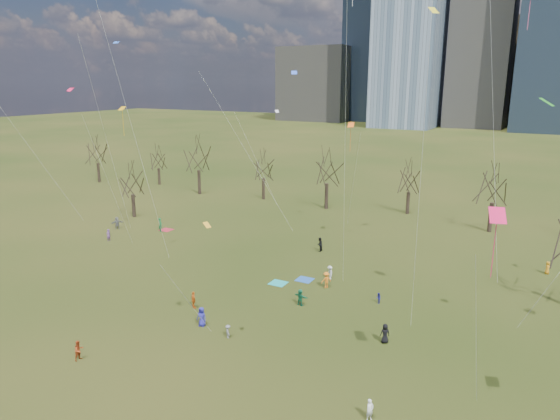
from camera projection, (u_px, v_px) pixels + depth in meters
The scene contains 22 objects.
ground at pixel (210, 324), 41.09m from camera, with size 500.00×500.00×0.00m, color black.
downtown_skyline at pixel (499, 34), 211.50m from camera, with size 212.50×78.00×118.00m.
bare_tree_row at pixel (364, 177), 71.24m from camera, with size 113.04×29.80×9.50m.
blanket_teal at pixel (278, 283), 49.38m from camera, with size 1.60×1.50×0.03m, color teal.
blanket_navy at pixel (305, 280), 50.25m from camera, with size 1.60×1.50×0.03m, color #2456A9.
blanket_crimson at pixel (166, 230), 67.08m from camera, with size 1.60×1.50×0.03m, color #B12333.
person_0 at pixel (202, 317), 40.58m from camera, with size 0.80×0.52×1.64m, color #242295.
person_1 at pixel (370, 410), 29.28m from camera, with size 0.50×0.33×1.38m, color silver.
person_2 at pixel (79, 350), 35.65m from camera, with size 0.73×0.57×1.50m, color #A13B17.
person_3 at pixel (228, 331), 38.75m from camera, with size 0.71×0.41×1.10m, color slate.
person_4 at pixel (194, 300), 43.80m from camera, with size 0.91×0.38×1.55m, color #CD5D16.
person_5 at pixel (300, 297), 44.36m from camera, with size 1.43×0.45×1.54m, color #166740.
person_6 at pixel (385, 333), 37.97m from camera, with size 0.76×0.49×1.55m, color black.
person_7 at pixel (108, 235), 62.31m from camera, with size 0.56×0.37×1.53m, color #75478F.
person_8 at pixel (378, 298), 44.80m from camera, with size 0.49×0.38×1.01m, color navy.
person_9 at pixel (330, 272), 50.25m from camera, with size 0.92×0.53×1.43m, color silver.
person_11 at pixel (117, 223), 67.36m from camera, with size 1.56×0.50×1.69m, color slate.
person_12 at pixel (548, 268), 51.64m from camera, with size 0.66×0.43×1.36m, color orange.
person_13 at pixel (160, 225), 66.23m from camera, with size 0.67×0.44×1.84m, color #197235.
person_14 at pixel (320, 244), 58.47m from camera, with size 0.82×0.64×1.69m, color black.
person_15 at pixel (326, 280), 48.13m from camera, with size 1.05×0.60×1.63m, color orange.
kites_airborne at pixel (278, 155), 45.93m from camera, with size 61.91×44.67×30.93m.
Camera 1 is at (22.96, -30.10, 19.40)m, focal length 32.00 mm.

